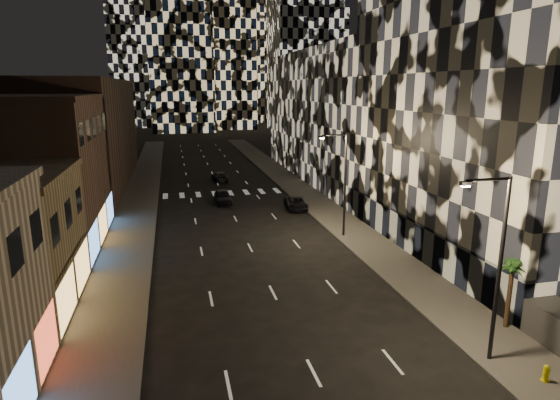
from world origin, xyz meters
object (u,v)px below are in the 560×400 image
streetlight_near (496,258)px  palm_tree (512,271)px  car_dark_midlane (223,197)px  car_dark_rightlane (296,203)px  fire_hydrant (546,373)px  streetlight_far (343,178)px  car_dark_oncoming (220,176)px

streetlight_near → palm_tree: streetlight_near is taller
car_dark_midlane → car_dark_rightlane: bearing=-30.5°
car_dark_midlane → fire_hydrant: size_ratio=5.76×
streetlight_far → car_dark_rightlane: streetlight_far is taller
car_dark_oncoming → palm_tree: size_ratio=1.18×
car_dark_midlane → streetlight_far: bearing=-59.0°
car_dark_oncoming → fire_hydrant: size_ratio=5.89×
car_dark_rightlane → fire_hydrant: size_ratio=5.90×
palm_tree → car_dark_midlane: bearing=110.4°
car_dark_rightlane → fire_hydrant: car_dark_rightlane is taller
car_dark_rightlane → streetlight_far: bearing=-77.1°
streetlight_far → fire_hydrant: size_ratio=11.43×
car_dark_oncoming → palm_tree: 46.77m
streetlight_far → car_dark_midlane: streetlight_far is taller
streetlight_near → car_dark_rightlane: bearing=92.6°
car_dark_rightlane → palm_tree: bearing=-75.3°
car_dark_oncoming → palm_tree: bearing=100.7°
streetlight_near → car_dark_midlane: size_ratio=1.99×
car_dark_midlane → car_dark_rightlane: (7.50, -4.45, -0.13)m
streetlight_far → car_dark_rightlane: bearing=97.4°
car_dark_rightlane → palm_tree: size_ratio=1.19×
streetlight_far → fire_hydrant: streetlight_far is taller
streetlight_near → car_dark_midlane: streetlight_near is taller
streetlight_near → car_dark_rightlane: size_ratio=1.94×
car_dark_rightlane → palm_tree: palm_tree is taller
car_dark_oncoming → car_dark_rightlane: size_ratio=1.00×
streetlight_near → fire_hydrant: streetlight_near is taller
streetlight_far → fire_hydrant: (1.52, -22.14, -4.83)m
car_dark_rightlane → car_dark_midlane: bearing=154.8°
streetlight_far → car_dark_oncoming: streetlight_far is taller
streetlight_near → fire_hydrant: bearing=-54.7°
car_dark_oncoming → fire_hydrant: car_dark_oncoming is taller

